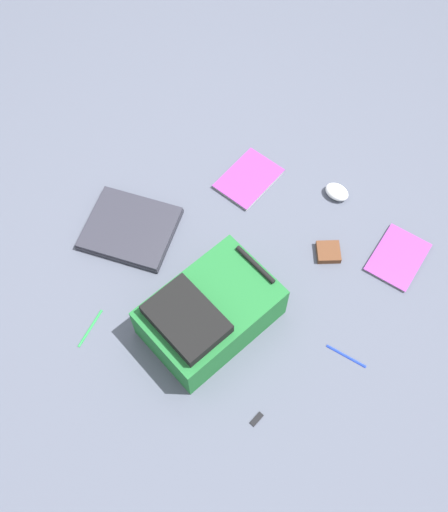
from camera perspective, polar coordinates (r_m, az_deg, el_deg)
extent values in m
plane|color=#4C5160|center=(2.11, -0.04, -0.91)|extent=(3.90, 3.90, 0.00)
cube|color=#1E662D|center=(1.95, -1.29, -5.38)|extent=(0.36, 0.47, 0.16)
cube|color=black|center=(1.83, -3.58, -5.95)|extent=(0.27, 0.22, 0.04)
cylinder|color=black|center=(1.92, 2.98, -0.80)|extent=(0.17, 0.05, 0.02)
cube|color=#24242C|center=(2.20, -8.84, 2.52)|extent=(0.38, 0.35, 0.02)
cube|color=#2D2D38|center=(2.18, -8.89, 2.73)|extent=(0.37, 0.35, 0.01)
cube|color=silver|center=(2.21, 16.11, -0.14)|extent=(0.17, 0.22, 0.01)
cube|color=purple|center=(2.20, 16.15, -0.07)|extent=(0.17, 0.23, 0.00)
cube|color=silver|center=(2.30, 2.34, 7.29)|extent=(0.18, 0.24, 0.01)
cube|color=purple|center=(2.29, 2.35, 7.40)|extent=(0.18, 0.24, 0.00)
ellipsoid|color=silver|center=(2.28, 10.61, 5.97)|extent=(0.10, 0.07, 0.04)
cylinder|color=#1933B2|center=(2.02, 11.49, -9.23)|extent=(0.14, 0.02, 0.01)
cylinder|color=#198C33|center=(2.06, -12.54, -6.65)|extent=(0.03, 0.14, 0.01)
cube|color=#59331E|center=(2.15, 9.83, 0.37)|extent=(0.11, 0.11, 0.03)
cube|color=black|center=(1.92, 3.11, -15.13)|extent=(0.02, 0.05, 0.01)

